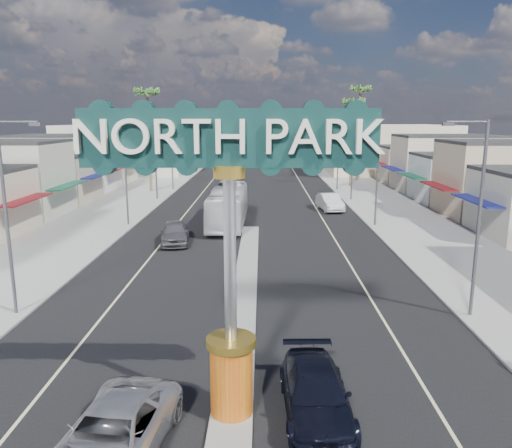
{
  "coord_description": "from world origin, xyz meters",
  "views": [
    {
      "loc": [
        0.92,
        -11.87,
        9.03
      ],
      "look_at": [
        0.63,
        12.34,
        3.91
      ],
      "focal_mm": 35.0,
      "sensor_mm": 36.0,
      "label": 1
    }
  ],
  "objects_px": {
    "traffic_signal_right": "(336,162)",
    "streetlight_r_mid": "(376,167)",
    "streetlight_l_mid": "(127,167)",
    "car_parked_left": "(175,232)",
    "traffic_signal_left": "(172,162)",
    "palm_left_far": "(147,98)",
    "city_bus": "(228,206)",
    "streetlight_r_near": "(476,210)",
    "palm_right_far": "(360,95)",
    "car_parked_right": "(330,202)",
    "suv_left": "(113,436)",
    "suv_right": "(316,393)",
    "gateway_sign": "(230,230)",
    "palm_right_mid": "(353,107)",
    "streetlight_l_near": "(9,209)",
    "streetlight_l_far": "(173,150)",
    "streetlight_r_far": "(337,151)"
  },
  "relations": [
    {
      "from": "city_bus",
      "to": "car_parked_right",
      "type": "bearing_deg",
      "value": 36.2
    },
    {
      "from": "streetlight_l_near",
      "to": "streetlight_l_mid",
      "type": "distance_m",
      "value": 20.0
    },
    {
      "from": "streetlight_r_near",
      "to": "palm_right_far",
      "type": "height_order",
      "value": "palm_right_far"
    },
    {
      "from": "city_bus",
      "to": "streetlight_r_far",
      "type": "bearing_deg",
      "value": 60.58
    },
    {
      "from": "streetlight_l_near",
      "to": "palm_right_mid",
      "type": "distance_m",
      "value": 51.92
    },
    {
      "from": "palm_right_far",
      "to": "car_parked_left",
      "type": "relative_size",
      "value": 2.88
    },
    {
      "from": "traffic_signal_left",
      "to": "palm_left_far",
      "type": "xyz_separation_m",
      "value": [
        -3.82,
        6.01,
        7.22
      ]
    },
    {
      "from": "gateway_sign",
      "to": "suv_left",
      "type": "xyz_separation_m",
      "value": [
        -3.06,
        -2.07,
        -5.18
      ]
    },
    {
      "from": "streetlight_l_far",
      "to": "car_parked_left",
      "type": "bearing_deg",
      "value": -80.07
    },
    {
      "from": "streetlight_l_near",
      "to": "car_parked_left",
      "type": "distance_m",
      "value": 15.27
    },
    {
      "from": "streetlight_l_near",
      "to": "palm_right_far",
      "type": "xyz_separation_m",
      "value": [
        25.43,
        52.0,
        7.32
      ]
    },
    {
      "from": "traffic_signal_left",
      "to": "streetlight_l_mid",
      "type": "distance_m",
      "value": 14.07
    },
    {
      "from": "palm_left_far",
      "to": "palm_right_mid",
      "type": "distance_m",
      "value": 26.7
    },
    {
      "from": "traffic_signal_right",
      "to": "palm_left_far",
      "type": "relative_size",
      "value": 0.46
    },
    {
      "from": "streetlight_l_far",
      "to": "palm_right_mid",
      "type": "height_order",
      "value": "palm_right_mid"
    },
    {
      "from": "gateway_sign",
      "to": "palm_left_far",
      "type": "height_order",
      "value": "palm_left_far"
    },
    {
      "from": "traffic_signal_right",
      "to": "gateway_sign",
      "type": "bearing_deg",
      "value": -102.33
    },
    {
      "from": "car_parked_right",
      "to": "traffic_signal_right",
      "type": "bearing_deg",
      "value": 69.34
    },
    {
      "from": "traffic_signal_left",
      "to": "suv_left",
      "type": "relative_size",
      "value": 1.11
    },
    {
      "from": "streetlight_l_near",
      "to": "car_parked_right",
      "type": "xyz_separation_m",
      "value": [
        18.16,
        27.61,
        -4.22
      ]
    },
    {
      "from": "palm_right_mid",
      "to": "car_parked_right",
      "type": "bearing_deg",
      "value": -106.01
    },
    {
      "from": "palm_right_mid",
      "to": "car_parked_left",
      "type": "height_order",
      "value": "palm_right_mid"
    },
    {
      "from": "streetlight_l_far",
      "to": "palm_left_far",
      "type": "distance_m",
      "value": 7.21
    },
    {
      "from": "traffic_signal_right",
      "to": "streetlight_r_mid",
      "type": "distance_m",
      "value": 14.07
    },
    {
      "from": "traffic_signal_left",
      "to": "streetlight_l_far",
      "type": "xyz_separation_m",
      "value": [
        -1.25,
        8.01,
        0.79
      ]
    },
    {
      "from": "palm_left_far",
      "to": "palm_right_far",
      "type": "relative_size",
      "value": 0.93
    },
    {
      "from": "palm_right_far",
      "to": "suv_right",
      "type": "relative_size",
      "value": 2.84
    },
    {
      "from": "car_parked_right",
      "to": "streetlight_l_far",
      "type": "bearing_deg",
      "value": 133.83
    },
    {
      "from": "car_parked_left",
      "to": "suv_right",
      "type": "bearing_deg",
      "value": -77.45
    },
    {
      "from": "traffic_signal_left",
      "to": "streetlight_r_mid",
      "type": "bearing_deg",
      "value": -35.5
    },
    {
      "from": "streetlight_l_far",
      "to": "streetlight_r_mid",
      "type": "height_order",
      "value": "same"
    },
    {
      "from": "streetlight_l_mid",
      "to": "suv_left",
      "type": "xyz_separation_m",
      "value": [
        7.38,
        -30.09,
        -4.32
      ]
    },
    {
      "from": "gateway_sign",
      "to": "traffic_signal_left",
      "type": "height_order",
      "value": "gateway_sign"
    },
    {
      "from": "streetlight_r_mid",
      "to": "streetlight_r_far",
      "type": "relative_size",
      "value": 1.0
    },
    {
      "from": "palm_left_far",
      "to": "streetlight_l_far",
      "type": "bearing_deg",
      "value": 37.92
    },
    {
      "from": "car_parked_right",
      "to": "suv_left",
      "type": "bearing_deg",
      "value": -113.73
    },
    {
      "from": "palm_right_far",
      "to": "car_parked_right",
      "type": "relative_size",
      "value": 2.76
    },
    {
      "from": "suv_left",
      "to": "car_parked_right",
      "type": "height_order",
      "value": "car_parked_right"
    },
    {
      "from": "streetlight_r_mid",
      "to": "suv_right",
      "type": "distance_m",
      "value": 29.27
    },
    {
      "from": "streetlight_l_far",
      "to": "streetlight_r_mid",
      "type": "relative_size",
      "value": 1.0
    },
    {
      "from": "gateway_sign",
      "to": "streetlight_l_mid",
      "type": "distance_m",
      "value": 29.91
    },
    {
      "from": "streetlight_l_mid",
      "to": "car_parked_left",
      "type": "height_order",
      "value": "streetlight_l_mid"
    },
    {
      "from": "traffic_signal_left",
      "to": "streetlight_r_near",
      "type": "xyz_separation_m",
      "value": [
        19.62,
        -33.99,
        0.79
      ]
    },
    {
      "from": "gateway_sign",
      "to": "city_bus",
      "type": "relative_size",
      "value": 0.77
    },
    {
      "from": "traffic_signal_left",
      "to": "car_parked_left",
      "type": "xyz_separation_m",
      "value": [
        3.68,
        -20.18,
        -3.44
      ]
    },
    {
      "from": "palm_right_far",
      "to": "suv_left",
      "type": "distance_m",
      "value": 65.7
    },
    {
      "from": "streetlight_r_mid",
      "to": "city_bus",
      "type": "xyz_separation_m",
      "value": [
        -12.43,
        0.72,
        -3.41
      ]
    },
    {
      "from": "streetlight_l_far",
      "to": "car_parked_right",
      "type": "bearing_deg",
      "value": -38.39
    },
    {
      "from": "gateway_sign",
      "to": "palm_left_far",
      "type": "distance_m",
      "value": 50.06
    },
    {
      "from": "traffic_signal_left",
      "to": "streetlight_l_far",
      "type": "height_order",
      "value": "streetlight_l_far"
    }
  ]
}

